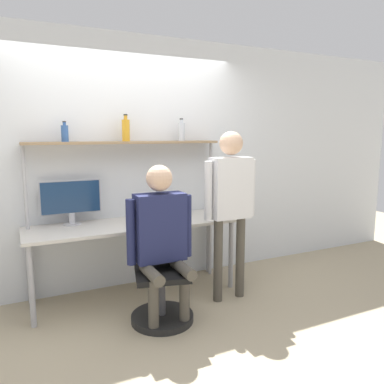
# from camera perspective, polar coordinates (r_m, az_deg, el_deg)

# --- Properties ---
(ground_plane) EXTENTS (12.00, 12.00, 0.00)m
(ground_plane) POSITION_cam_1_polar(r_m,az_deg,el_deg) (3.81, -7.00, -17.10)
(ground_plane) COLOR tan
(wall_back) EXTENTS (8.00, 0.06, 2.70)m
(wall_back) POSITION_cam_1_polar(r_m,az_deg,el_deg) (4.10, -10.44, 4.30)
(wall_back) COLOR silver
(wall_back) RESTS_ON ground_plane
(desk) EXTENTS (2.12, 0.64, 0.77)m
(desk) POSITION_cam_1_polar(r_m,az_deg,el_deg) (3.88, -8.81, -5.73)
(desk) COLOR beige
(desk) RESTS_ON ground_plane
(shelf_unit) EXTENTS (2.01, 0.24, 1.59)m
(shelf_unit) POSITION_cam_1_polar(r_m,az_deg,el_deg) (3.95, -9.84, 4.56)
(shelf_unit) COLOR #997A56
(shelf_unit) RESTS_ON ground_plane
(monitor) EXTENTS (0.58, 0.18, 0.45)m
(monitor) POSITION_cam_1_polar(r_m,az_deg,el_deg) (3.89, -17.97, -1.08)
(monitor) COLOR #B7B7BC
(monitor) RESTS_ON desk
(laptop) EXTENTS (0.33, 0.21, 0.22)m
(laptop) POSITION_cam_1_polar(r_m,az_deg,el_deg) (3.75, -7.08, -4.06)
(laptop) COLOR #BCBCC1
(laptop) RESTS_ON desk
(cell_phone) EXTENTS (0.07, 0.15, 0.01)m
(cell_phone) POSITION_cam_1_polar(r_m,az_deg,el_deg) (3.80, -2.51, -4.69)
(cell_phone) COLOR silver
(cell_phone) RESTS_ON desk
(office_chair) EXTENTS (0.56, 0.56, 0.92)m
(office_chair) POSITION_cam_1_polar(r_m,az_deg,el_deg) (3.49, -4.67, -14.52)
(office_chair) COLOR black
(office_chair) RESTS_ON ground_plane
(person_seated) EXTENTS (0.60, 0.47, 1.40)m
(person_seated) POSITION_cam_1_polar(r_m,az_deg,el_deg) (3.27, -4.69, -5.95)
(person_seated) COLOR #4C473D
(person_seated) RESTS_ON ground_plane
(person_standing) EXTENTS (0.57, 0.23, 1.69)m
(person_standing) POSITION_cam_1_polar(r_m,az_deg,el_deg) (3.69, 5.86, -0.28)
(person_standing) COLOR #4C473D
(person_standing) RESTS_ON ground_plane
(bottle_blue) EXTENTS (0.07, 0.07, 0.20)m
(bottle_blue) POSITION_cam_1_polar(r_m,az_deg,el_deg) (3.82, -18.82, 8.50)
(bottle_blue) COLOR #335999
(bottle_blue) RESTS_ON shelf_unit
(bottle_amber) EXTENTS (0.08, 0.08, 0.27)m
(bottle_amber) POSITION_cam_1_polar(r_m,az_deg,el_deg) (3.94, -10.04, 9.31)
(bottle_amber) COLOR gold
(bottle_amber) RESTS_ON shelf_unit
(bottle_clear) EXTENTS (0.07, 0.07, 0.24)m
(bottle_clear) POSITION_cam_1_polar(r_m,az_deg,el_deg) (4.15, -1.62, 9.23)
(bottle_clear) COLOR silver
(bottle_clear) RESTS_ON shelf_unit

